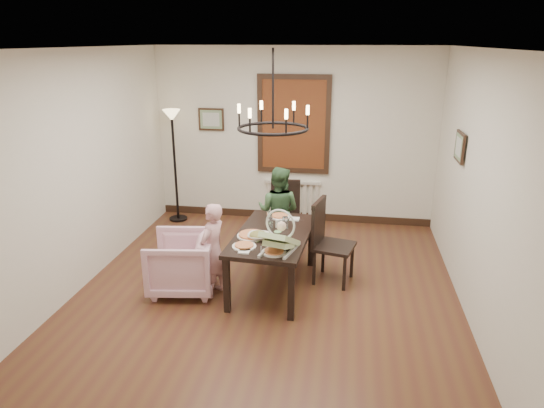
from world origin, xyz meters
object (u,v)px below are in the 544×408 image
(elderly_woman, at_px, (213,258))
(baby_bouncer, at_px, (280,237))
(drinking_glass, at_px, (270,223))
(armchair, at_px, (182,263))
(chair_far, at_px, (284,215))
(chair_right, at_px, (334,242))
(floor_lamp, at_px, (175,168))
(seated_man, at_px, (278,218))
(dining_table, at_px, (273,240))

(elderly_woman, relative_size, baby_bouncer, 1.91)
(drinking_glass, bearing_deg, armchair, -158.79)
(armchair, xyz_separation_m, baby_bouncer, (1.21, -0.23, 0.51))
(chair_far, distance_m, baby_bouncer, 1.78)
(chair_right, height_order, elderly_woman, chair_right)
(drinking_glass, bearing_deg, chair_far, 88.48)
(baby_bouncer, bearing_deg, floor_lamp, 144.39)
(armchair, height_order, drinking_glass, drinking_glass)
(seated_man, height_order, drinking_glass, seated_man)
(baby_bouncer, height_order, floor_lamp, floor_lamp)
(dining_table, height_order, chair_far, chair_far)
(chair_right, distance_m, drinking_glass, 0.83)
(dining_table, bearing_deg, armchair, -162.45)
(armchair, relative_size, seated_man, 0.75)
(elderly_woman, relative_size, floor_lamp, 0.52)
(dining_table, height_order, elderly_woman, elderly_woman)
(dining_table, xyz_separation_m, chair_right, (0.72, 0.26, -0.09))
(chair_far, relative_size, chair_right, 0.92)
(baby_bouncer, bearing_deg, seated_man, 113.74)
(baby_bouncer, bearing_deg, dining_table, 122.05)
(armchair, height_order, floor_lamp, floor_lamp)
(chair_right, height_order, floor_lamp, floor_lamp)
(armchair, relative_size, elderly_woman, 0.83)
(seated_man, bearing_deg, dining_table, 105.92)
(elderly_woman, height_order, seated_man, seated_man)
(floor_lamp, bearing_deg, drinking_glass, -45.42)
(elderly_woman, bearing_deg, floor_lamp, -133.82)
(chair_right, xyz_separation_m, seated_man, (-0.80, 0.72, -0.01))
(dining_table, height_order, seated_man, seated_man)
(drinking_glass, bearing_deg, dining_table, -65.10)
(armchair, relative_size, drinking_glass, 5.25)
(seated_man, distance_m, baby_bouncer, 1.53)
(chair_right, bearing_deg, armchair, 119.49)
(chair_right, bearing_deg, chair_far, 50.84)
(elderly_woman, xyz_separation_m, seated_man, (0.58, 1.28, 0.05))
(armchair, relative_size, floor_lamp, 0.43)
(dining_table, relative_size, seated_man, 1.48)
(seated_man, bearing_deg, elderly_woman, 76.84)
(chair_far, relative_size, baby_bouncer, 1.96)
(dining_table, relative_size, drinking_glass, 10.44)
(armchair, relative_size, baby_bouncer, 1.58)
(chair_right, xyz_separation_m, baby_bouncer, (-0.57, -0.75, 0.33))
(dining_table, distance_m, chair_right, 0.77)
(chair_far, bearing_deg, baby_bouncer, -87.50)
(floor_lamp, bearing_deg, chair_right, -33.75)
(baby_bouncer, distance_m, floor_lamp, 3.29)
(chair_far, distance_m, elderly_woman, 1.66)
(chair_far, height_order, seated_man, seated_man)
(chair_right, distance_m, seated_man, 1.08)
(chair_far, distance_m, chair_right, 1.23)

